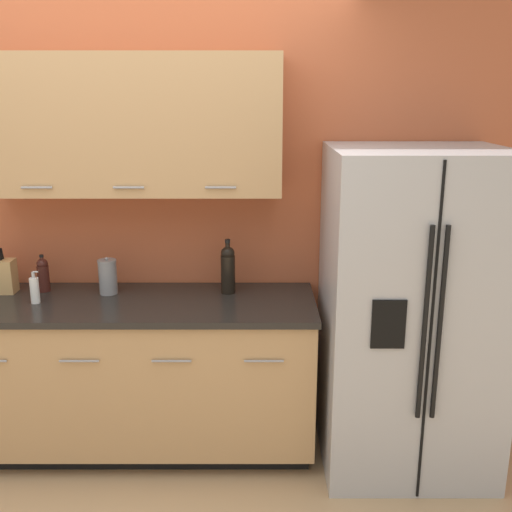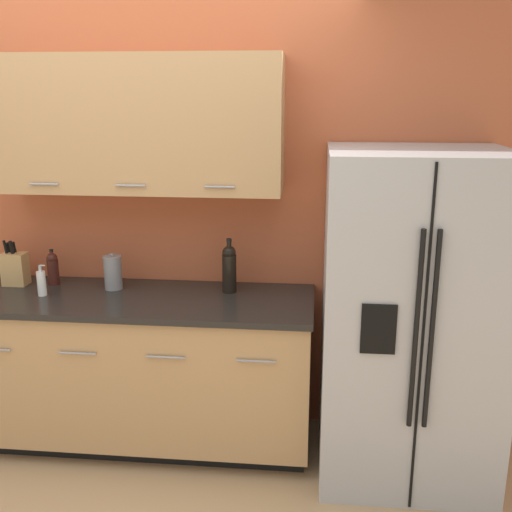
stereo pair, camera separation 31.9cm
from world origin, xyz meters
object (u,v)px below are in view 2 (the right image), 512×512
object	(u,v)px
oil_bottle	(53,268)
knife_block	(15,268)
soap_dispenser	(42,283)
wine_bottle	(229,268)
steel_canister	(113,272)
refrigerator	(409,317)

from	to	relation	value
oil_bottle	knife_block	bearing A→B (deg)	-173.88
soap_dispenser	oil_bottle	distance (m)	0.20
wine_bottle	steel_canister	xyz separation A→B (m)	(-0.67, -0.01, -0.04)
knife_block	steel_canister	bearing A→B (deg)	-1.57
soap_dispenser	knife_block	bearing A→B (deg)	144.29
knife_block	wine_bottle	bearing A→B (deg)	-0.18
refrigerator	oil_bottle	world-z (taller)	refrigerator
refrigerator	soap_dispenser	xyz separation A→B (m)	(-2.01, 0.04, 0.11)
refrigerator	wine_bottle	distance (m)	1.01
soap_dispenser	oil_bottle	world-z (taller)	oil_bottle
soap_dispenser	oil_bottle	xyz separation A→B (m)	(-0.02, 0.20, 0.03)
steel_canister	oil_bottle	bearing A→B (deg)	173.93
soap_dispenser	oil_bottle	size ratio (longest dim) A/B	0.83
wine_bottle	oil_bottle	bearing A→B (deg)	178.50
knife_block	steel_canister	size ratio (longest dim) A/B	1.28
wine_bottle	soap_dispenser	bearing A→B (deg)	-170.73
knife_block	soap_dispenser	distance (m)	0.30
soap_dispenser	steel_canister	size ratio (longest dim) A/B	0.84
refrigerator	wine_bottle	bearing A→B (deg)	167.92
knife_block	wine_bottle	distance (m)	1.27
refrigerator	soap_dispenser	size ratio (longest dim) A/B	9.71
wine_bottle	steel_canister	world-z (taller)	wine_bottle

